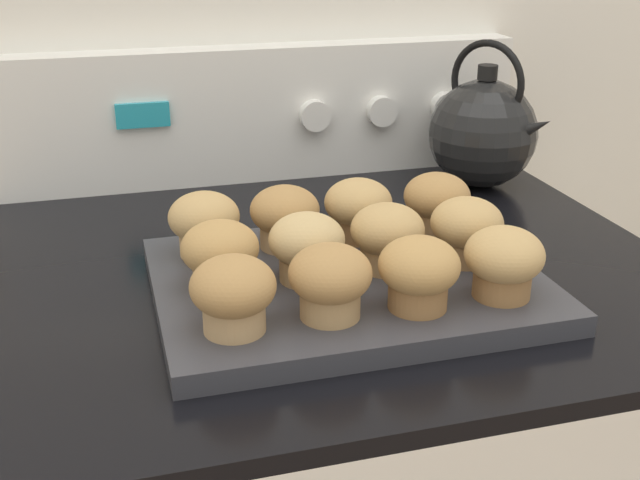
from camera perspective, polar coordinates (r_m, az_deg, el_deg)
control_panel at (r=1.17m, az=-4.06°, el=9.00°), size 0.75×0.07×0.19m
muffin_pan at (r=0.82m, az=1.92°, el=-3.11°), size 0.39×0.30×0.02m
muffin_r0_c0 at (r=0.70m, az=-6.19°, el=-3.77°), size 0.08×0.08×0.07m
muffin_r0_c1 at (r=0.72m, az=0.73°, el=-2.87°), size 0.08×0.08×0.07m
muffin_r0_c2 at (r=0.74m, az=7.04°, el=-2.26°), size 0.08×0.08×0.07m
muffin_r0_c3 at (r=0.77m, az=12.94°, el=-1.47°), size 0.08×0.08×0.07m
muffin_r1_c0 at (r=0.77m, az=-7.11°, el=-1.01°), size 0.08×0.08×0.07m
muffin_r1_c1 at (r=0.79m, az=-0.95°, el=-0.41°), size 0.08×0.08×0.07m
muffin_r1_c2 at (r=0.82m, az=4.81°, el=0.32°), size 0.08×0.08×0.07m
muffin_r1_c3 at (r=0.84m, az=10.38°, el=0.79°), size 0.08×0.08×0.07m
muffin_r2_c0 at (r=0.86m, az=-8.23°, el=1.23°), size 0.08×0.08×0.07m
muffin_r2_c1 at (r=0.87m, az=-2.51°, el=1.74°), size 0.08×0.08×0.07m
muffin_r2_c2 at (r=0.89m, az=2.73°, el=2.30°), size 0.08×0.08×0.07m
muffin_r2_c3 at (r=0.92m, az=8.30°, el=2.72°), size 0.08×0.08×0.07m
tea_kettle at (r=1.15m, az=11.57°, el=7.55°), size 0.15×0.18×0.20m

